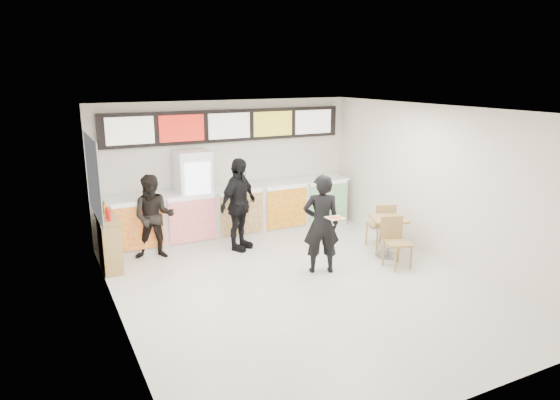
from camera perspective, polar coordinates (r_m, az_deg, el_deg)
floor at (r=8.72m, az=2.64°, el=-9.86°), size 7.00×7.00×0.00m
ceiling at (r=7.98m, az=2.89°, el=10.21°), size 7.00×7.00×0.00m
wall_back at (r=11.33m, az=-5.95°, el=3.70°), size 6.00×0.00×6.00m
wall_left at (r=7.28m, az=-18.32°, el=-2.92°), size 0.00×7.00×7.00m
wall_right at (r=10.00m, az=17.93°, el=1.67°), size 0.00×7.00×7.00m
service_counter at (r=11.16m, az=-5.09°, el=-1.32°), size 5.56×0.77×1.14m
menu_board at (r=11.11m, az=-5.92°, el=8.45°), size 5.50×0.14×0.70m
drinks_fridge at (r=10.78m, az=-9.79°, el=0.31°), size 0.70×0.67×2.00m
mirror_panel at (r=9.59m, az=-20.60°, el=2.46°), size 0.01×2.00×1.50m
customer_main at (r=9.06m, az=4.74°, el=-2.76°), size 0.78×0.65×1.83m
customer_left at (r=10.06m, az=-14.24°, el=-1.89°), size 0.98×0.87×1.68m
customer_mid at (r=10.22m, az=-4.76°, el=-0.53°), size 1.20×1.01×1.92m
pizza_slice at (r=8.63m, az=6.32°, el=-2.00°), size 0.36×0.36×0.02m
cafe_table at (r=10.12m, az=12.26°, el=-3.34°), size 1.00×1.68×0.95m
condiment_ledge at (r=9.79m, az=-18.90°, el=-4.68°), size 0.36×0.90×1.20m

